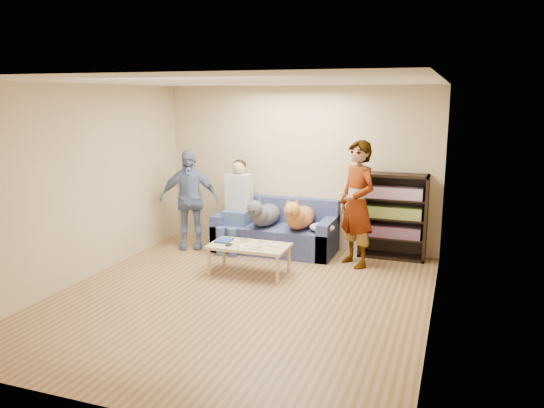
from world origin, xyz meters
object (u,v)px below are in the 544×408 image
at_px(sofa, 276,233).
at_px(person_seated, 237,202).
at_px(notebook_blue, 224,240).
at_px(camera_silver, 244,240).
at_px(person_standing_right, 357,204).
at_px(dog_gray, 264,214).
at_px(coffee_table, 249,248).
at_px(bookshelf, 393,214).
at_px(dog_tan, 299,216).
at_px(person_standing_left, 189,199).

bearing_deg(sofa, person_seated, -168.51).
distance_m(notebook_blue, camera_silver, 0.29).
distance_m(person_standing_right, sofa, 1.53).
relative_size(person_seated, dog_gray, 1.19).
bearing_deg(person_standing_right, coffee_table, -104.37).
bearing_deg(camera_silver, bookshelf, 35.02).
bearing_deg(dog_tan, person_seated, 177.91).
height_order(person_standing_left, sofa, person_standing_left).
bearing_deg(dog_gray, sofa, 52.12).
relative_size(notebook_blue, sofa, 0.14).
relative_size(notebook_blue, bookshelf, 0.20).
xyz_separation_m(notebook_blue, dog_gray, (0.24, 0.99, 0.19)).
height_order(person_standing_right, bookshelf, person_standing_right).
relative_size(notebook_blue, person_seated, 0.18).
distance_m(person_standing_left, camera_silver, 1.53).
distance_m(dog_gray, dog_tan, 0.57).
xyz_separation_m(sofa, bookshelf, (1.80, 0.23, 0.40)).
distance_m(person_standing_right, person_seated, 1.99).
relative_size(person_standing_left, dog_gray, 1.30).
bearing_deg(person_standing_left, camera_silver, -52.67).
xyz_separation_m(notebook_blue, camera_silver, (0.28, 0.07, 0.01)).
distance_m(person_standing_left, notebook_blue, 1.35).
bearing_deg(coffee_table, camera_silver, 135.00).
height_order(person_seated, coffee_table, person_seated).
xyz_separation_m(person_standing_left, bookshelf, (3.17, 0.56, -0.12)).
relative_size(person_standing_right, person_standing_left, 1.14).
xyz_separation_m(person_standing_left, notebook_blue, (1.00, -0.84, -0.37)).
xyz_separation_m(person_seated, dog_tan, (1.05, -0.04, -0.15)).
distance_m(person_seated, bookshelf, 2.45).
height_order(person_standing_right, sofa, person_standing_right).
distance_m(dog_tan, coffee_table, 1.15).
relative_size(notebook_blue, dog_gray, 0.21).
relative_size(dog_gray, bookshelf, 0.95).
distance_m(notebook_blue, person_seated, 1.12).
bearing_deg(person_standing_left, sofa, -8.31).
distance_m(camera_silver, dog_tan, 1.08).
xyz_separation_m(dog_gray, coffee_table, (0.16, -1.04, -0.25)).
distance_m(sofa, dog_tan, 0.58).
height_order(person_standing_right, dog_tan, person_standing_right).
distance_m(person_standing_right, person_standing_left, 2.72).
bearing_deg(coffee_table, notebook_blue, 172.87).
relative_size(person_seated, coffee_table, 1.34).
distance_m(person_seated, coffee_table, 1.33).
relative_size(camera_silver, dog_tan, 0.10).
bearing_deg(dog_gray, notebook_blue, -103.45).
bearing_deg(sofa, person_standing_right, -13.83).
bearing_deg(notebook_blue, person_seated, 103.53).
relative_size(person_standing_left, coffee_table, 1.46).
bearing_deg(person_standing_left, person_standing_right, -21.80).
bearing_deg(sofa, person_standing_left, -166.64).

